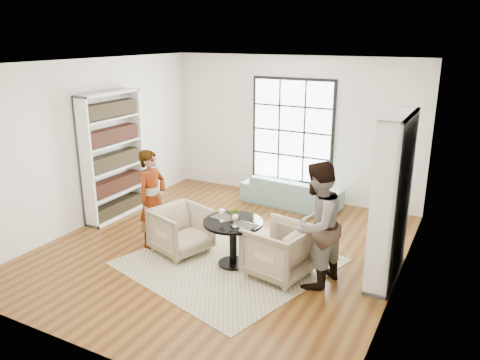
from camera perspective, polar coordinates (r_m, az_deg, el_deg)
The scene contains 16 objects.
ground at distance 7.87m, azimuth -2.05°, elevation -8.27°, with size 6.00×6.00×0.00m, color brown.
room_shell at distance 7.87m, azimuth -0.19°, elevation 1.54°, with size 6.00×6.01×6.00m.
rug at distance 7.41m, azimuth -1.27°, elevation -9.91°, with size 2.73×2.73×0.01m, color tan.
pedestal_table at distance 7.11m, azimuth -0.85°, elevation -6.52°, with size 0.91×0.91×0.72m.
sofa at distance 9.72m, azimuth 6.26°, elevation -1.38°, with size 2.03×0.79×0.59m, color gray.
armchair_left at distance 7.65m, azimuth -7.19°, elevation -6.08°, with size 0.81×0.83×0.75m, color tan.
armchair_right at distance 6.90m, azimuth 4.71°, elevation -8.55°, with size 0.84×0.86×0.79m, color tan.
person_left at distance 7.80m, azimuth -10.64°, elevation -2.28°, with size 0.60×0.39×1.64m, color gray.
person_right at distance 6.52m, azimuth 9.29°, elevation -5.45°, with size 0.87×0.68×1.80m, color gray.
placemat_left at distance 7.17m, azimuth -2.00°, elevation -4.56°, with size 0.34×0.26×0.01m, color #272521.
placemat_right at distance 6.87m, azimuth 0.60°, elevation -5.54°, with size 0.34×0.26×0.01m, color #272521.
cutlery_left at distance 7.17m, azimuth -2.00°, elevation -4.51°, with size 0.14×0.22×0.01m, color #B9B9BD, non-canonical shape.
cutlery_right at distance 6.87m, azimuth 0.60°, elevation -5.48°, with size 0.14×0.22×0.01m, color #B9B9BD, non-canonical shape.
wine_glass_left at distance 6.98m, azimuth -2.22°, elevation -3.91°, with size 0.09×0.09×0.21m.
wine_glass_right at distance 6.78m, azimuth -0.61°, elevation -4.62°, with size 0.09×0.09×0.20m.
flower_centerpiece at distance 6.99m, azimuth -0.58°, elevation -4.17°, with size 0.21×0.18×0.23m, color gray.
Camera 1 is at (3.55, -6.15, 3.40)m, focal length 35.00 mm.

